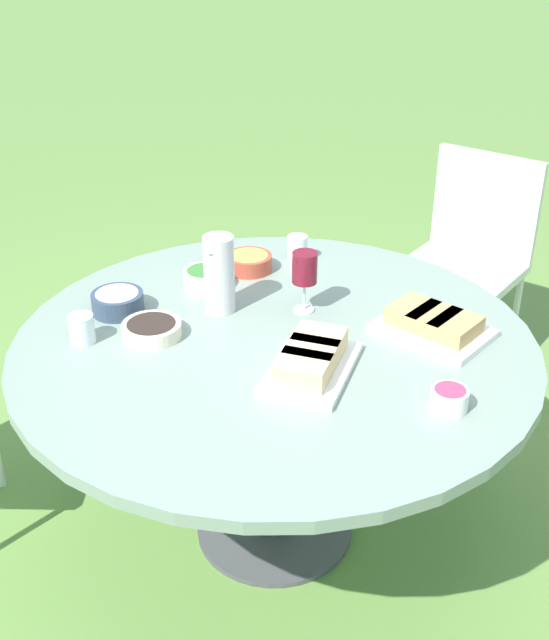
{
  "coord_description": "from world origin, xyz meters",
  "views": [
    {
      "loc": [
        1.71,
        0.89,
        1.82
      ],
      "look_at": [
        0.0,
        0.0,
        0.77
      ],
      "focal_mm": 45.0,
      "sensor_mm": 36.0,
      "label": 1
    }
  ],
  "objects_px": {
    "dining_table": "(274,364)",
    "chair_near_left": "(469,248)",
    "wine_glass": "(304,269)",
    "water_pitcher": "(219,274)"
  },
  "relations": [
    {
      "from": "chair_near_left",
      "to": "water_pitcher",
      "type": "xyz_separation_m",
      "value": [
        1.21,
        -0.44,
        0.3
      ]
    },
    {
      "from": "dining_table",
      "to": "water_pitcher",
      "type": "relative_size",
      "value": 6.25
    },
    {
      "from": "water_pitcher",
      "to": "dining_table",
      "type": "bearing_deg",
      "value": 70.17
    },
    {
      "from": "water_pitcher",
      "to": "wine_glass",
      "type": "distance_m",
      "value": 0.25
    },
    {
      "from": "dining_table",
      "to": "wine_glass",
      "type": "xyz_separation_m",
      "value": [
        -0.19,
        -0.0,
        0.22
      ]
    },
    {
      "from": "chair_near_left",
      "to": "wine_glass",
      "type": "xyz_separation_m",
      "value": [
        1.1,
        -0.22,
        0.32
      ]
    },
    {
      "from": "dining_table",
      "to": "chair_near_left",
      "type": "height_order",
      "value": "chair_near_left"
    },
    {
      "from": "water_pitcher",
      "to": "wine_glass",
      "type": "height_order",
      "value": "water_pitcher"
    },
    {
      "from": "dining_table",
      "to": "chair_near_left",
      "type": "bearing_deg",
      "value": 170.45
    },
    {
      "from": "dining_table",
      "to": "water_pitcher",
      "type": "distance_m",
      "value": 0.31
    }
  ]
}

